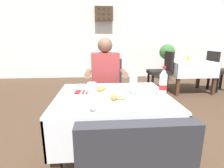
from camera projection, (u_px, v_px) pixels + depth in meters
The scene contains 17 objects.
ground_plane at pixel (107, 162), 1.81m from camera, with size 11.00×11.00×0.00m, color #473323.
back_wall at pixel (100, 30), 5.65m from camera, with size 11.00×0.12×3.07m, color white.
main_dining_table at pixel (113, 113), 1.62m from camera, with size 1.01×0.89×0.74m.
chair_far_diner_seat at pixel (108, 90), 2.44m from camera, with size 0.44×0.50×0.97m.
seated_diner_far at pixel (106, 81), 2.29m from camera, with size 0.50×0.46×1.26m.
plate_near_camera at pixel (120, 99), 1.44m from camera, with size 0.25×0.25×0.07m.
plate_far_diner at pixel (103, 89), 1.72m from camera, with size 0.26×0.26×0.05m.
beer_glass_left at pixel (92, 98), 1.19m from camera, with size 0.07×0.07×0.21m.
beer_glass_middle at pixel (133, 82), 1.58m from camera, with size 0.07×0.07×0.23m.
cola_bottle_primary at pixel (163, 84), 1.51m from camera, with size 0.07×0.07×0.27m.
napkin_cutlery_set at pixel (84, 92), 1.66m from camera, with size 0.18×0.19×0.01m.
background_dining_table at pixel (190, 69), 4.17m from camera, with size 0.97×0.76×0.74m.
background_chair_left at pixel (162, 69), 4.12m from camera, with size 0.50×0.44×0.97m.
background_chair_right at pixel (218, 69), 4.22m from camera, with size 0.50×0.44×0.97m.
background_table_tumbler at pixel (188, 59), 4.12m from camera, with size 0.06×0.06×0.11m, color gold.
potted_plant_corner at pixel (167, 58), 5.37m from camera, with size 0.46×0.46×1.11m.
wall_bottle_rack at pixel (104, 14), 5.38m from camera, with size 0.56×0.21×0.42m.
Camera 1 is at (-0.07, -1.55, 1.23)m, focal length 27.94 mm.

